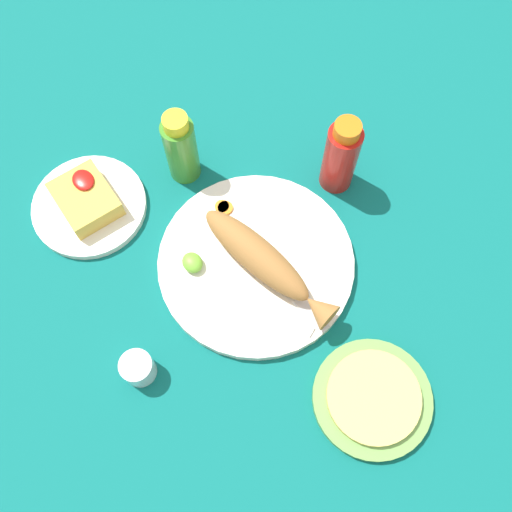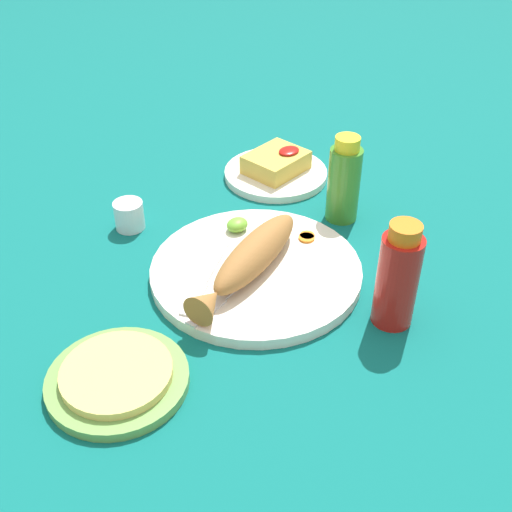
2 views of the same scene
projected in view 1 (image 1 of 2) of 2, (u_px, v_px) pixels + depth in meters
name	position (u px, v px, depth m)	size (l,w,h in m)	color
ground_plane	(256.00, 265.00, 0.96)	(4.00, 4.00, 0.00)	#0C605B
main_plate	(256.00, 263.00, 0.95)	(0.33, 0.33, 0.02)	white
fried_fish	(265.00, 262.00, 0.91)	(0.27, 0.11, 0.05)	#996633
fork_near	(293.00, 294.00, 0.92)	(0.19, 0.03, 0.00)	silver
fork_far	(268.00, 309.00, 0.91)	(0.17, 0.09, 0.00)	silver
carrot_slice_near	(225.00, 208.00, 0.98)	(0.03, 0.03, 0.00)	orange
carrot_slice_mid	(222.00, 207.00, 0.98)	(0.02, 0.02, 0.00)	orange
lime_wedge_main	(192.00, 263.00, 0.93)	(0.04, 0.03, 0.02)	#6BB233
hot_sauce_bottle_red	(341.00, 156.00, 0.95)	(0.06, 0.06, 0.16)	#B21914
hot_sauce_bottle_green	(183.00, 147.00, 0.97)	(0.06, 0.06, 0.16)	#3D8428
salt_cup	(138.00, 369.00, 0.87)	(0.05, 0.05, 0.05)	silver
side_plate_fries	(90.00, 206.00, 1.00)	(0.20, 0.20, 0.01)	white
fries_pile	(85.00, 199.00, 0.97)	(0.11, 0.09, 0.04)	gold
tortilla_plate	(372.00, 398.00, 0.87)	(0.18, 0.18, 0.01)	#6B9E4C
tortilla_stack	(374.00, 397.00, 0.86)	(0.14, 0.14, 0.01)	#E0C666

